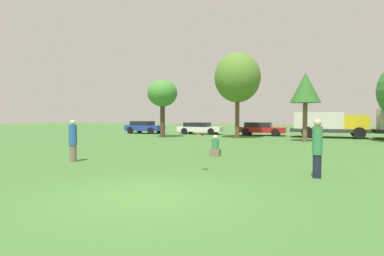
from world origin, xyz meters
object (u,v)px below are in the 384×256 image
bystander_sitting (215,148)px  parked_car_red (261,128)px  frisbee (200,135)px  tree_2 (305,89)px  tree_1 (237,78)px  parked_car_blue (144,127)px  parked_car_white (199,128)px  person_thrower (73,141)px  person_catcher (317,148)px  tree_0 (162,94)px  delivery_truck_yellow (329,123)px

bystander_sitting → parked_car_red: 16.27m
frisbee → tree_2: bearing=79.0°
tree_1 → parked_car_blue: (-10.71, 3.44, -4.30)m
parked_car_white → parked_car_red: bearing=-0.4°
person_thrower → parked_car_white: person_thrower is taller
person_catcher → tree_1: bearing=-68.0°
parked_car_blue → parked_car_white: (5.86, 0.80, -0.06)m
tree_1 → parked_car_white: (-4.85, 4.24, -4.36)m
tree_1 → frisbee: bearing=-81.1°
person_catcher → tree_0: 19.47m
tree_0 → parked_car_red: size_ratio=1.15×
bystander_sitting → parked_car_blue: size_ratio=0.26×
tree_2 → parked_car_white: size_ratio=1.11×
frisbee → tree_2: (2.82, 14.56, 2.56)m
bystander_sitting → delivery_truck_yellow: bearing=71.0°
bystander_sitting → tree_1: 13.04m
person_catcher → parked_car_red: size_ratio=0.42×
tree_0 → delivery_truck_yellow: tree_0 is taller
parked_car_blue → parked_car_red: (11.97, 0.75, -0.02)m
tree_0 → tree_1: 6.49m
tree_2 → parked_car_white: (-10.22, 5.98, -3.19)m
delivery_truck_yellow → tree_0: bearing=-160.5°
frisbee → bystander_sitting: frisbee is taller
person_catcher → tree_0: size_ratio=0.36×
person_thrower → tree_1: tree_1 is taller
bystander_sitting → delivery_truck_yellow: (5.31, 15.48, 0.84)m
frisbee → bystander_sitting: bearing=100.2°
tree_0 → person_thrower: bearing=-78.0°
person_thrower → parked_car_red: bearing=78.4°
person_catcher → tree_2: 14.59m
parked_car_white → delivery_truck_yellow: (11.96, -0.84, 0.61)m
parked_car_white → parked_car_red: size_ratio=1.04×
tree_2 → parked_car_red: (-4.11, 5.92, -3.15)m
tree_2 → parked_car_blue: size_ratio=1.30×
person_thrower → tree_2: (8.52, 14.15, 2.95)m
person_thrower → delivery_truck_yellow: delivery_truck_yellow is taller
bystander_sitting → parked_car_blue: 19.93m
person_thrower → person_catcher: 9.36m
person_catcher → parked_car_white: person_catcher is taller
frisbee → tree_0: (-8.79, 14.98, 2.48)m
tree_1 → parked_car_red: 6.15m
tree_0 → tree_1: size_ratio=0.70×
person_catcher → parked_car_white: 23.08m
person_catcher → parked_car_blue: person_catcher is taller
parked_car_blue → delivery_truck_yellow: size_ratio=0.61×
tree_0 → parked_car_white: bearing=76.0°
tree_1 → delivery_truck_yellow: tree_1 is taller
bystander_sitting → parked_car_blue: bearing=128.9°
bystander_sitting → tree_2: tree_2 is taller
person_thrower → parked_car_white: bearing=95.6°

